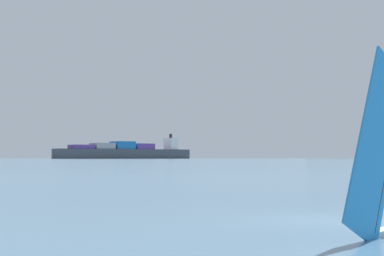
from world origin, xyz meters
The scene contains 2 objects.
ground_plane centered at (0.00, 0.00, 0.00)m, with size 4000.00×4000.00×0.00m, color #476B84.
cargo_ship centered at (-294.34, 765.70, 9.40)m, with size 148.62×164.68×34.93m.
Camera 1 is at (0.18, -16.80, 1.68)m, focal length 57.70 mm.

